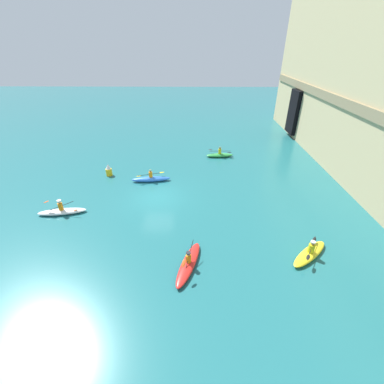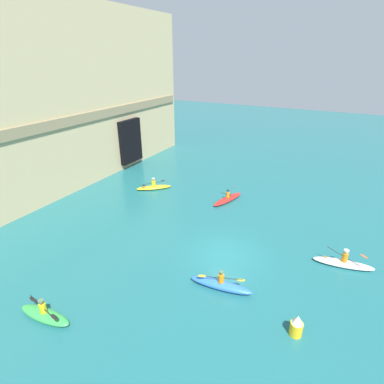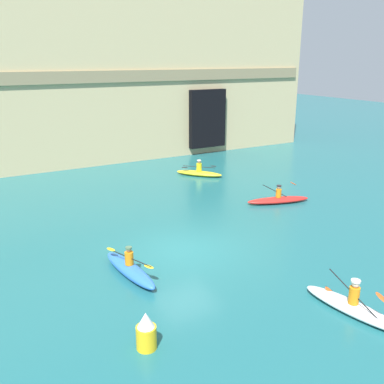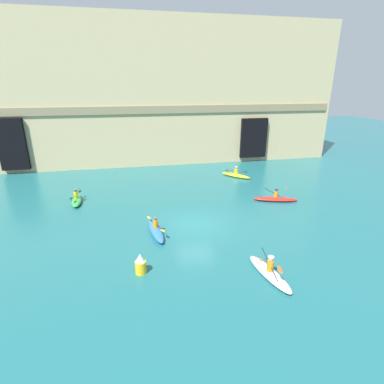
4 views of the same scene
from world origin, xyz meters
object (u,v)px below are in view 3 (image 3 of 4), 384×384
kayak_yellow (199,173)px  marker_buoy (146,332)px  kayak_white (353,307)px  kayak_red (278,200)px  kayak_blue (130,269)px

kayak_yellow → marker_buoy: marker_buoy is taller
kayak_white → kayak_red: kayak_red is taller
kayak_white → kayak_red: size_ratio=0.96×
kayak_red → marker_buoy: 13.59m
kayak_red → marker_buoy: (-11.19, -7.71, 0.31)m
kayak_red → kayak_blue: bearing=36.5°
kayak_white → marker_buoy: (-6.25, 1.59, 0.29)m
kayak_white → kayak_blue: kayak_white is taller
kayak_white → kayak_red: (4.93, 9.30, -0.02)m
kayak_blue → marker_buoy: bearing=157.8°
kayak_white → kayak_blue: (-5.13, 5.68, 0.03)m
kayak_blue → kayak_yellow: (9.16, 10.64, -0.03)m
kayak_white → kayak_yellow: kayak_white is taller
kayak_white → kayak_blue: size_ratio=0.99×
kayak_yellow → marker_buoy: 17.97m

